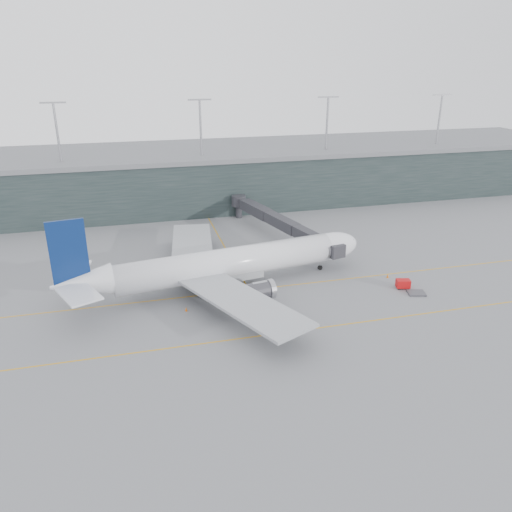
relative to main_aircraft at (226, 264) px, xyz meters
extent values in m
plane|color=slate|center=(-1.26, 1.65, -4.53)|extent=(320.00, 320.00, 0.00)
cube|color=#CB8E13|center=(-1.26, -2.35, -4.52)|extent=(160.00, 0.25, 0.02)
cube|color=#CB8E13|center=(-1.26, -18.35, -4.52)|extent=(160.00, 0.25, 0.02)
cube|color=#CB8E13|center=(3.74, 21.65, -4.52)|extent=(0.25, 60.00, 0.02)
cube|color=#1D2827|center=(-1.26, 59.65, 2.47)|extent=(240.00, 35.00, 14.00)
cube|color=slate|center=(-1.26, 59.65, 10.07)|extent=(240.00, 36.00, 1.20)
cylinder|color=#9E9EA3|center=(-31.26, 49.65, 17.47)|extent=(0.60, 0.60, 14.00)
cylinder|color=#9E9EA3|center=(3.74, 49.65, 17.47)|extent=(0.60, 0.60, 14.00)
cylinder|color=#9E9EA3|center=(38.74, 49.65, 17.47)|extent=(0.60, 0.60, 14.00)
cylinder|color=#9E9EA3|center=(73.74, 49.65, 17.47)|extent=(0.60, 0.60, 14.00)
cylinder|color=silver|center=(0.40, 0.06, 0.15)|extent=(40.94, 11.61, 5.47)
ellipsoid|color=silver|center=(21.76, 3.37, 0.15)|extent=(12.19, 7.16, 5.47)
cone|color=silver|center=(-24.44, -3.78, 0.76)|extent=(10.39, 6.67, 5.25)
cube|color=#92969A|center=(-0.47, -0.07, -1.97)|extent=(14.62, 6.52, 1.76)
cube|color=black|center=(25.07, 3.88, 1.03)|extent=(2.32, 2.91, 0.71)
cube|color=#92969A|center=(-0.12, -13.85, -0.74)|extent=(17.94, 26.55, 0.49)
cylinder|color=#3B3A3F|center=(3.43, -7.95, -2.24)|extent=(6.57, 4.00, 3.09)
cube|color=#92969A|center=(-4.30, 13.17, -0.74)|extent=(11.08, 26.38, 0.49)
cylinder|color=#3B3A3F|center=(0.87, 8.61, -2.24)|extent=(6.57, 4.00, 3.09)
cube|color=#091E50|center=(-25.75, -3.99, 6.32)|extent=(5.73, 1.31, 10.59)
cube|color=silver|center=(-24.57, -8.71, 1.20)|extent=(7.64, 9.22, 0.31)
cube|color=silver|center=(-26.06, 0.88, 1.20)|extent=(5.68, 8.42, 0.31)
cylinder|color=black|center=(19.58, 3.03, -4.05)|extent=(1.01, 0.50, 0.97)
cylinder|color=#9E9EA3|center=(19.58, 3.03, -3.38)|extent=(0.26, 0.26, 2.29)
cylinder|color=black|center=(-2.44, -4.66, -3.96)|extent=(1.20, 0.61, 1.15)
cylinder|color=black|center=(-3.73, 3.71, -3.96)|extent=(1.20, 0.61, 1.15)
cube|color=#2A2A2F|center=(21.80, 1.58, 0.05)|extent=(3.67, 3.93, 2.56)
cube|color=#2A2A2F|center=(19.89, 8.94, 0.05)|extent=(5.21, 12.10, 2.29)
cube|color=#2A2A2F|center=(16.90, 20.47, 0.05)|extent=(5.43, 12.16, 2.38)
cube|color=#2A2A2F|center=(13.91, 31.99, 0.05)|extent=(5.65, 12.22, 2.47)
cylinder|color=#9E9EA3|center=(19.73, 9.56, -2.79)|extent=(0.46, 0.46, 3.48)
cube|color=#3B3A3F|center=(19.73, 9.56, -4.21)|extent=(2.12, 1.79, 0.64)
cylinder|color=#2A2A2F|center=(21.80, 42.15, 0.05)|extent=(3.66, 3.66, 2.75)
cylinder|color=#2A2A2F|center=(21.80, 42.15, -2.88)|extent=(1.65, 1.65, 3.30)
cube|color=#B30C0E|center=(31.10, -8.71, -3.58)|extent=(2.77, 2.13, 1.45)
cylinder|color=black|center=(30.10, -9.03, -4.31)|extent=(0.47, 0.27, 0.45)
cylinder|color=black|center=(31.83, -9.48, -4.31)|extent=(0.47, 0.27, 0.45)
cylinder|color=black|center=(30.38, -7.95, -4.31)|extent=(0.47, 0.27, 0.45)
cylinder|color=black|center=(32.11, -8.40, -4.31)|extent=(0.47, 0.27, 0.45)
cube|color=#3E3D43|center=(32.27, -11.43, -4.35)|extent=(3.52, 3.09, 0.30)
cube|color=#3B3A3F|center=(-5.49, 12.77, -4.38)|extent=(2.43, 2.18, 0.20)
cube|color=#A2A7AD|center=(-5.49, 12.77, -3.47)|extent=(2.02, 1.95, 1.52)
cube|color=navy|center=(-5.49, 12.77, -2.68)|extent=(2.08, 2.02, 0.08)
cube|color=#3B3A3F|center=(-3.37, 12.41, -4.38)|extent=(2.04, 1.63, 0.20)
cube|color=#ADB0BA|center=(-3.37, 12.41, -3.47)|extent=(1.63, 1.53, 1.52)
cube|color=navy|center=(-3.37, 12.41, -2.68)|extent=(1.68, 1.58, 0.08)
cube|color=#3B3A3F|center=(-0.94, 12.10, -4.40)|extent=(2.12, 1.89, 0.18)
cube|color=#ADB1B9|center=(-0.94, 12.10, -3.60)|extent=(1.76, 1.70, 1.33)
cube|color=navy|center=(-0.94, 12.10, -2.91)|extent=(1.81, 1.75, 0.07)
cone|color=#D9630C|center=(30.73, -3.77, -4.14)|extent=(0.49, 0.49, 0.78)
cone|color=#FD4A0E|center=(9.26, -16.56, -4.17)|extent=(0.46, 0.46, 0.73)
cone|color=#F8440D|center=(8.92, 12.33, -4.18)|extent=(0.44, 0.44, 0.70)
cone|color=orange|center=(-8.31, -7.59, -4.18)|extent=(0.44, 0.44, 0.70)
camera|label=1|loc=(-15.53, -81.70, 34.83)|focal=35.00mm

